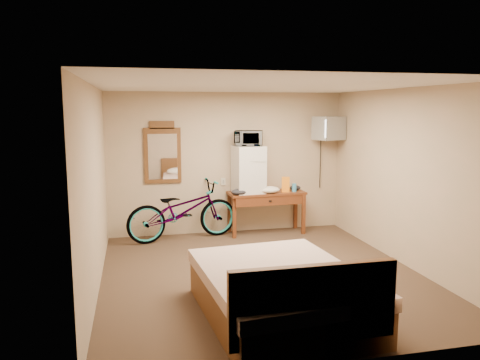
{
  "coord_description": "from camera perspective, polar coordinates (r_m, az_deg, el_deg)",
  "views": [
    {
      "loc": [
        -1.63,
        -5.83,
        2.21
      ],
      "look_at": [
        -0.12,
        0.76,
        1.18
      ],
      "focal_mm": 35.0,
      "sensor_mm": 36.0,
      "label": 1
    }
  ],
  "objects": [
    {
      "name": "room",
      "position": [
        6.13,
        2.69,
        -0.34
      ],
      "size": [
        4.6,
        4.64,
        2.5
      ],
      "color": "#453522",
      "rests_on": "ground"
    },
    {
      "name": "desk",
      "position": [
        8.3,
        3.3,
        -2.31
      ],
      "size": [
        1.38,
        0.58,
        0.75
      ],
      "color": "brown",
      "rests_on": "floor"
    },
    {
      "name": "mini_fridge",
      "position": [
        8.18,
        1.04,
        1.31
      ],
      "size": [
        0.55,
        0.53,
        0.82
      ],
      "color": "silver",
      "rests_on": "desk"
    },
    {
      "name": "microwave",
      "position": [
        8.13,
        1.05,
        5.11
      ],
      "size": [
        0.55,
        0.45,
        0.27
      ],
      "primitive_type": "imported",
      "rotation": [
        0.0,
        0.0,
        -0.3
      ],
      "color": "silver",
      "rests_on": "mini_fridge"
    },
    {
      "name": "snack_bag",
      "position": [
        8.31,
        5.58,
        -0.54
      ],
      "size": [
        0.15,
        0.11,
        0.27
      ],
      "primitive_type": "cube",
      "rotation": [
        0.0,
        0.0,
        -0.27
      ],
      "color": "orange",
      "rests_on": "desk"
    },
    {
      "name": "blue_cup",
      "position": [
        8.38,
        6.62,
        -0.92
      ],
      "size": [
        0.08,
        0.08,
        0.14
      ],
      "primitive_type": "cylinder",
      "color": "#3B95C8",
      "rests_on": "desk"
    },
    {
      "name": "cloth_cream",
      "position": [
        8.19,
        3.56,
        -1.19
      ],
      "size": [
        0.38,
        0.29,
        0.12
      ],
      "primitive_type": "ellipsoid",
      "color": "silver",
      "rests_on": "desk"
    },
    {
      "name": "cloth_dark_a",
      "position": [
        8.0,
        -0.11,
        -1.46
      ],
      "size": [
        0.28,
        0.21,
        0.1
      ],
      "primitive_type": "ellipsoid",
      "color": "black",
      "rests_on": "desk"
    },
    {
      "name": "cloth_dark_b",
      "position": [
        8.52,
        6.74,
        -0.95
      ],
      "size": [
        0.2,
        0.16,
        0.09
      ],
      "primitive_type": "ellipsoid",
      "color": "black",
      "rests_on": "desk"
    },
    {
      "name": "crt_television",
      "position": [
        8.57,
        10.77,
        6.22
      ],
      "size": [
        0.58,
        0.64,
        0.41
      ],
      "color": "black",
      "rests_on": "room"
    },
    {
      "name": "wall_mirror",
      "position": [
        8.15,
        -9.42,
        3.24
      ],
      "size": [
        0.63,
        0.04,
        1.07
      ],
      "color": "brown",
      "rests_on": "room"
    },
    {
      "name": "bicycle",
      "position": [
        8.0,
        -7.0,
        -3.7
      ],
      "size": [
        2.02,
        1.05,
        1.01
      ],
      "primitive_type": "imported",
      "rotation": [
        0.0,
        0.0,
        1.78
      ],
      "color": "black",
      "rests_on": "floor"
    },
    {
      "name": "bed",
      "position": [
        5.06,
        5.09,
        -13.57
      ],
      "size": [
        1.72,
        2.18,
        0.9
      ],
      "color": "brown",
      "rests_on": "floor"
    }
  ]
}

